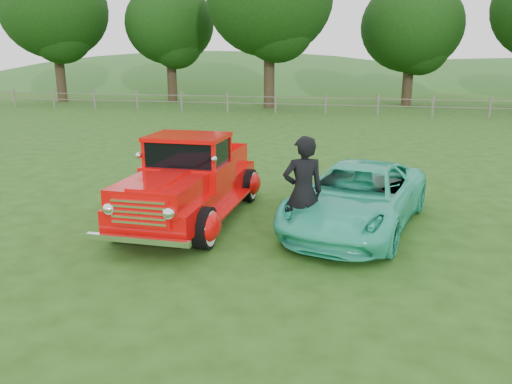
% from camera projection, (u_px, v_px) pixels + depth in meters
% --- Properties ---
extents(ground, '(140.00, 140.00, 0.00)m').
position_uv_depth(ground, '(213.00, 250.00, 8.75)').
color(ground, '#234412').
rests_on(ground, ground).
extents(distant_hills, '(116.00, 60.00, 18.00)m').
position_uv_depth(distant_hills, '(319.00, 117.00, 66.78)').
color(distant_hills, '#2F6625').
rests_on(distant_hills, ground).
extents(fence_line, '(48.00, 0.12, 1.20)m').
position_uv_depth(fence_line, '(326.00, 104.00, 29.30)').
color(fence_line, '#666056').
rests_on(fence_line, ground).
extents(tree_far_west, '(7.60, 7.60, 9.93)m').
position_uv_depth(tree_far_west, '(54.00, 10.00, 35.78)').
color(tree_far_west, '#302218').
rests_on(tree_far_west, ground).
extents(tree_mid_west, '(6.40, 6.40, 8.46)m').
position_uv_depth(tree_mid_west, '(170.00, 24.00, 36.20)').
color(tree_mid_west, '#302218').
rests_on(tree_mid_west, ground).
extents(tree_near_east, '(6.80, 6.80, 8.33)m').
position_uv_depth(tree_near_east, '(412.00, 26.00, 33.60)').
color(tree_near_east, '#302218').
rests_on(tree_near_east, ground).
extents(red_pickup, '(2.26, 5.00, 1.78)m').
position_uv_depth(red_pickup, '(190.00, 182.00, 10.23)').
color(red_pickup, black).
rests_on(red_pickup, ground).
extents(teal_sedan, '(3.08, 4.87, 1.25)m').
position_uv_depth(teal_sedan, '(357.00, 197.00, 9.76)').
color(teal_sedan, '#32CAA3').
rests_on(teal_sedan, ground).
extents(man, '(0.85, 0.72, 1.99)m').
position_uv_depth(man, '(303.00, 192.00, 8.68)').
color(man, black).
rests_on(man, ground).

